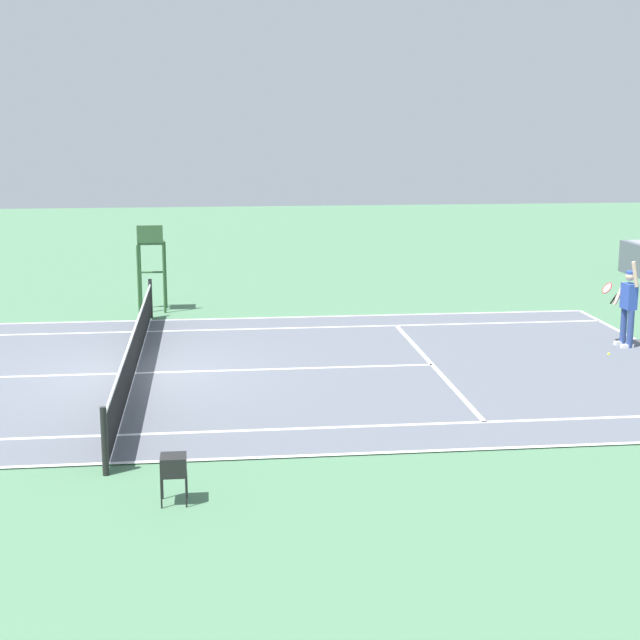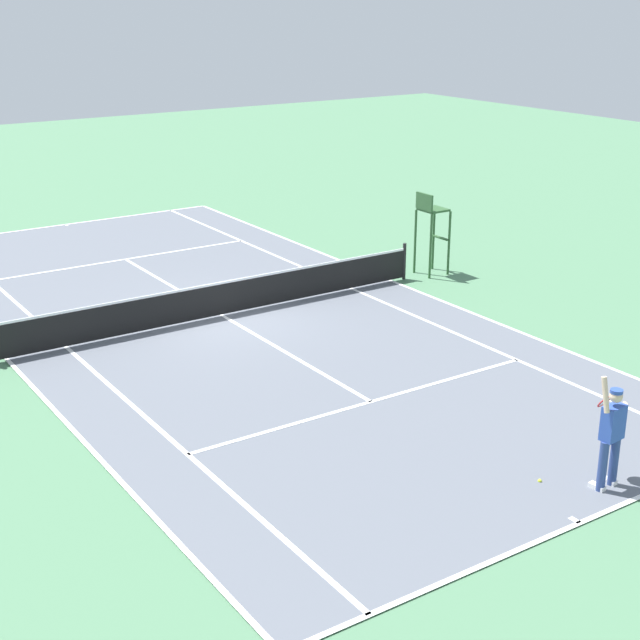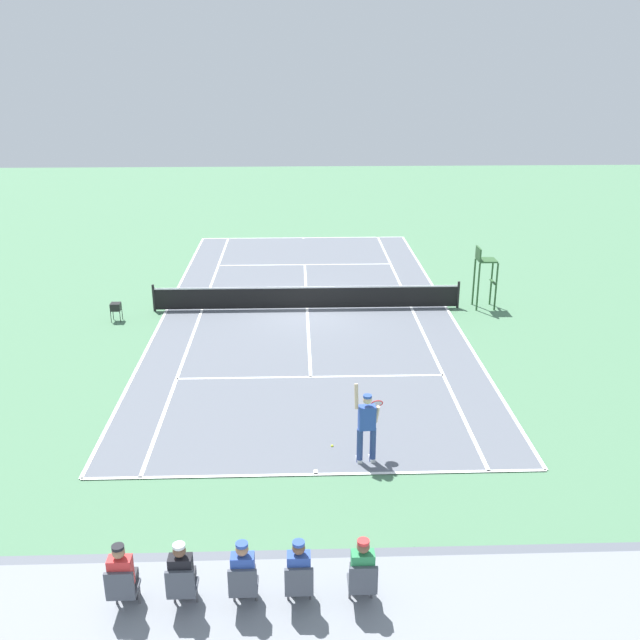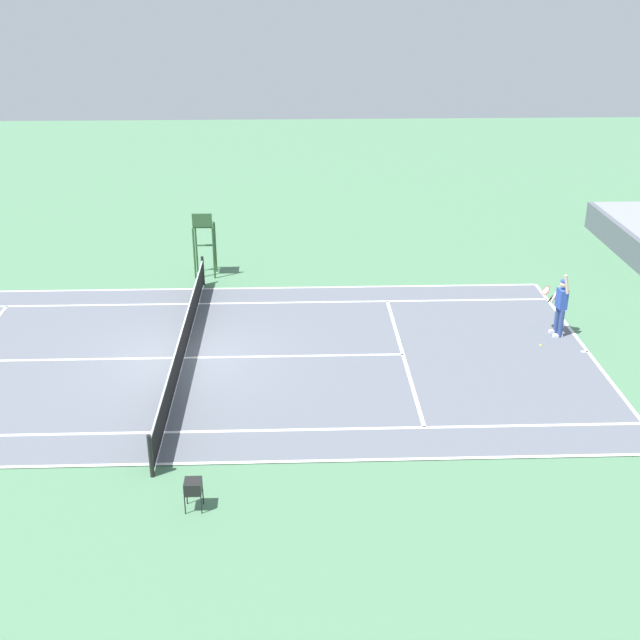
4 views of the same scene
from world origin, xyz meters
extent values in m
plane|color=#4C7A56|center=(0.00, 0.00, 0.00)|extent=(80.00, 80.00, 0.00)
cube|color=slate|center=(0.00, 0.00, 0.01)|extent=(10.98, 23.78, 0.02)
cube|color=white|center=(0.00, 11.89, 0.02)|extent=(10.98, 0.10, 0.01)
cube|color=white|center=(-5.49, 0.00, 0.02)|extent=(0.10, 23.78, 0.01)
cube|color=white|center=(5.49, 0.00, 0.02)|extent=(0.10, 23.78, 0.01)
cube|color=white|center=(-4.11, 0.00, 0.02)|extent=(0.10, 23.78, 0.01)
cube|color=white|center=(4.11, 0.00, 0.02)|extent=(0.10, 23.78, 0.01)
cube|color=white|center=(0.00, 6.40, 0.02)|extent=(8.22, 0.10, 0.01)
cube|color=white|center=(0.00, 0.00, 0.02)|extent=(0.10, 12.80, 0.01)
cube|color=white|center=(0.00, 11.79, 0.02)|extent=(0.10, 0.20, 0.01)
cylinder|color=black|center=(-5.94, 0.00, 0.54)|extent=(0.10, 0.10, 1.07)
cylinder|color=black|center=(5.94, 0.00, 0.54)|extent=(0.10, 0.10, 1.07)
cube|color=black|center=(0.00, 0.00, 0.48)|extent=(11.78, 0.02, 0.84)
cube|color=white|center=(0.00, 0.00, 0.90)|extent=(11.78, 0.03, 0.06)
cylinder|color=navy|center=(-1.07, 11.37, 0.46)|extent=(0.15, 0.15, 0.92)
cylinder|color=navy|center=(-1.39, 11.34, 0.46)|extent=(0.15, 0.15, 0.92)
cube|color=white|center=(-1.07, 11.31, 0.05)|extent=(0.14, 0.29, 0.10)
cube|color=white|center=(-1.39, 11.28, 0.05)|extent=(0.14, 0.29, 0.10)
cube|color=#2D4CA8|center=(-1.23, 11.36, 1.22)|extent=(0.42, 0.28, 0.60)
sphere|color=beige|center=(-1.23, 11.36, 1.69)|extent=(0.22, 0.22, 0.22)
cylinder|color=#2D4CA8|center=(-1.23, 11.36, 1.78)|extent=(0.21, 0.21, 0.06)
cylinder|color=beige|center=(-0.97, 11.35, 1.78)|extent=(0.11, 0.22, 0.61)
cylinder|color=beige|center=(-1.48, 11.23, 1.24)|extent=(0.12, 0.33, 0.56)
cylinder|color=black|center=(-1.51, 11.11, 1.11)|extent=(0.05, 0.19, 0.25)
torus|color=red|center=(-1.51, 10.93, 1.37)|extent=(0.32, 0.22, 0.26)
cylinder|color=silver|center=(-1.51, 10.93, 1.37)|extent=(0.28, 0.18, 0.22)
sphere|color=#D1E533|center=(-0.45, 10.61, 0.03)|extent=(0.07, 0.07, 0.07)
cylinder|color=#2D562D|center=(-7.31, -0.35, 0.95)|extent=(0.07, 0.07, 1.90)
cylinder|color=#2D562D|center=(-7.31, 0.35, 0.95)|extent=(0.07, 0.07, 1.90)
cylinder|color=#2D562D|center=(-6.61, -0.35, 0.95)|extent=(0.07, 0.07, 1.90)
cylinder|color=#2D562D|center=(-6.61, 0.35, 0.95)|extent=(0.07, 0.07, 1.90)
cube|color=#2D562D|center=(-6.96, 0.00, 1.93)|extent=(0.70, 0.70, 0.06)
cube|color=#2D562D|center=(-6.61, 0.00, 2.20)|extent=(0.06, 0.70, 0.48)
cube|color=#2D562D|center=(-7.28, 0.00, 1.04)|extent=(0.10, 0.70, 0.04)
cube|color=black|center=(7.15, 1.07, 0.56)|extent=(0.36, 0.36, 0.28)
cylinder|color=black|center=(6.98, 0.90, 0.21)|extent=(0.02, 0.02, 0.42)
cylinder|color=black|center=(7.32, 0.90, 0.21)|extent=(0.02, 0.02, 0.42)
cylinder|color=black|center=(6.98, 1.24, 0.21)|extent=(0.02, 0.02, 0.42)
cylinder|color=black|center=(7.32, 1.24, 0.21)|extent=(0.02, 0.02, 0.42)
ellipsoid|color=#D1E533|center=(7.15, 1.07, 0.64)|extent=(0.30, 0.30, 0.12)
camera|label=1|loc=(20.02, 1.66, 5.27)|focal=54.19mm
camera|label=2|loc=(10.44, 20.20, 7.90)|focal=52.31mm
camera|label=3|loc=(0.40, 26.37, 9.19)|focal=39.97mm
camera|label=4|loc=(21.24, 3.21, 10.47)|focal=45.46mm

